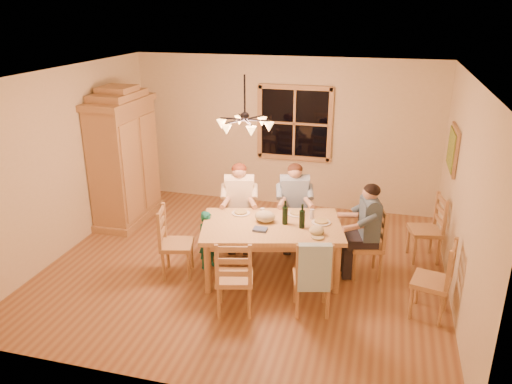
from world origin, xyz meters
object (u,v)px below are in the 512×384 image
(adult_woman, at_px, (239,195))
(wine_bottle_a, at_px, (285,213))
(chair_end_right, at_px, (365,255))
(wine_bottle_b, at_px, (302,216))
(chair_far_right, at_px, (293,228))
(chair_spare_back, at_px, (424,240))
(chair_end_left, at_px, (178,254))
(adult_slate_man, at_px, (368,219))
(dining_table, at_px, (272,231))
(chair_far_left, at_px, (240,228))
(armoire, at_px, (125,161))
(chair_near_right, at_px, (311,289))
(chair_spare_front, at_px, (430,293))
(child, at_px, (208,240))
(chandelier, at_px, (245,123))
(chair_near_left, at_px, (235,289))
(adult_plaid_man, at_px, (294,195))

(adult_woman, relative_size, wine_bottle_a, 2.65)
(chair_end_right, distance_m, wine_bottle_b, 1.09)
(chair_far_right, height_order, chair_spare_back, same)
(chair_end_left, height_order, adult_slate_man, adult_slate_man)
(chair_far_right, bearing_deg, adult_woman, 0.00)
(dining_table, height_order, chair_far_left, chair_far_left)
(armoire, distance_m, wine_bottle_a, 3.22)
(chair_near_right, height_order, chair_spare_back, same)
(chair_end_left, relative_size, adult_slate_man, 1.13)
(chair_end_left, relative_size, chair_spare_front, 1.00)
(chair_spare_front, bearing_deg, child, 95.23)
(wine_bottle_b, bearing_deg, chair_far_left, 145.75)
(dining_table, distance_m, adult_woman, 1.01)
(chandelier, xyz_separation_m, chair_far_left, (-0.26, 0.58, -1.77))
(wine_bottle_a, height_order, chair_spare_front, wine_bottle_a)
(adult_slate_man, bearing_deg, chair_near_left, 116.57)
(dining_table, relative_size, chair_end_right, 2.10)
(dining_table, xyz_separation_m, chair_end_left, (-1.25, -0.32, -0.36))
(chair_far_right, relative_size, wine_bottle_a, 3.00)
(chair_far_left, distance_m, chair_end_right, 1.96)
(chair_far_left, height_order, chair_spare_back, same)
(chair_far_left, relative_size, chair_end_right, 1.00)
(chair_near_right, xyz_separation_m, chair_end_left, (-1.92, 0.41, 0.00))
(chair_spare_front, bearing_deg, chair_end_left, 101.11)
(armoire, xyz_separation_m, chair_near_left, (2.60, -2.20, -0.75))
(chair_end_right, height_order, adult_woman, adult_woman)
(chair_spare_back, bearing_deg, dining_table, 103.10)
(adult_woman, relative_size, wine_bottle_b, 2.65)
(adult_plaid_man, relative_size, child, 1.02)
(chandelier, bearing_deg, dining_table, -19.98)
(adult_woman, xyz_separation_m, adult_slate_man, (1.92, -0.41, 0.00))
(chair_near_left, xyz_separation_m, adult_plaid_man, (0.36, 1.90, 0.54))
(chair_spare_front, bearing_deg, dining_table, 90.88)
(chair_end_left, bearing_deg, chair_near_right, 63.43)
(chair_far_right, bearing_deg, dining_table, 67.62)
(adult_woman, distance_m, adult_slate_man, 1.96)
(chair_end_left, distance_m, adult_woman, 1.32)
(chair_far_left, xyz_separation_m, chair_near_right, (1.34, -1.46, 0.00))
(chair_end_right, bearing_deg, armoire, 62.86)
(armoire, bearing_deg, child, -33.37)
(chandelier, height_order, chair_spare_front, chandelier)
(adult_slate_man, relative_size, wine_bottle_b, 2.65)
(chair_near_right, height_order, wine_bottle_b, wine_bottle_b)
(chair_near_right, height_order, adult_slate_man, adult_slate_man)
(chair_end_left, height_order, chair_spare_front, same)
(chair_near_right, bearing_deg, chair_near_left, -180.00)
(dining_table, bearing_deg, adult_slate_man, 14.54)
(chair_far_right, height_order, child, chair_far_right)
(chair_near_right, distance_m, adult_plaid_man, 1.84)
(chair_far_left, relative_size, child, 1.16)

